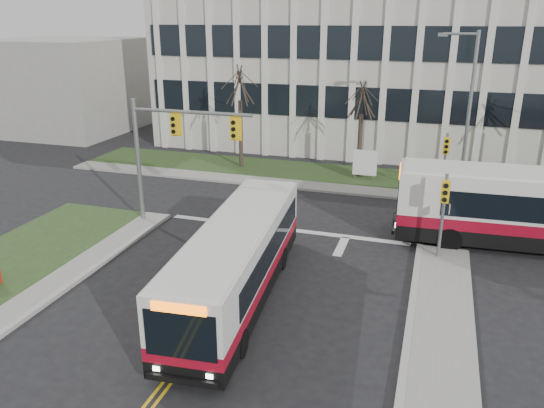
{
  "coord_description": "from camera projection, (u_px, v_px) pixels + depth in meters",
  "views": [
    {
      "loc": [
        6.63,
        -14.97,
        9.88
      ],
      "look_at": [
        -0.05,
        6.19,
        2.0
      ],
      "focal_mm": 35.0,
      "sensor_mm": 36.0,
      "label": 1
    }
  ],
  "objects": [
    {
      "name": "mast_arm_signal",
      "position": [
        167.0,
        141.0,
        25.24
      ],
      "size": [
        6.11,
        0.38,
        6.2
      ],
      "color": "slate",
      "rests_on": "ground"
    },
    {
      "name": "tree_mid",
      "position": [
        362.0,
        102.0,
        32.79
      ],
      "size": [
        1.8,
        1.8,
        6.82
      ],
      "color": "#42352B",
      "rests_on": "ground"
    },
    {
      "name": "sidewalk_cross",
      "position": [
        401.0,
        195.0,
        30.85
      ],
      "size": [
        44.0,
        1.6,
        0.14
      ],
      "primitive_type": "cube",
      "color": "#9E9B93",
      "rests_on": "ground"
    },
    {
      "name": "building_lawn",
      "position": [
        405.0,
        181.0,
        33.37
      ],
      "size": [
        44.0,
        5.0,
        0.12
      ],
      "primitive_type": "cube",
      "color": "#2C421C",
      "rests_on": "ground"
    },
    {
      "name": "ground",
      "position": [
        220.0,
        314.0,
        18.64
      ],
      "size": [
        120.0,
        120.0,
        0.0
      ],
      "primitive_type": "plane",
      "color": "black",
      "rests_on": "ground"
    },
    {
      "name": "bus_main",
      "position": [
        238.0,
        262.0,
        19.23
      ],
      "size": [
        3.27,
        11.07,
        2.91
      ],
      "primitive_type": null,
      "rotation": [
        0.0,
        0.0,
        0.08
      ],
      "color": "silver",
      "rests_on": "ground"
    },
    {
      "name": "office_building",
      "position": [
        422.0,
        68.0,
        42.17
      ],
      "size": [
        40.0,
        16.0,
        12.0
      ],
      "primitive_type": "cube",
      "color": "#B9B6AB",
      "rests_on": "ground"
    },
    {
      "name": "signal_pole_far",
      "position": [
        445.0,
        156.0,
        29.59
      ],
      "size": [
        0.34,
        0.39,
        3.8
      ],
      "color": "slate",
      "rests_on": "ground"
    },
    {
      "name": "directory_sign",
      "position": [
        365.0,
        163.0,
        33.26
      ],
      "size": [
        1.5,
        0.12,
        2.0
      ],
      "color": "slate",
      "rests_on": "ground"
    },
    {
      "name": "signal_pole_near",
      "position": [
        444.0,
        205.0,
        21.96
      ],
      "size": [
        0.34,
        0.39,
        3.8
      ],
      "color": "slate",
      "rests_on": "ground"
    },
    {
      "name": "streetlight",
      "position": [
        466.0,
        106.0,
        29.18
      ],
      "size": [
        2.15,
        0.25,
        9.2
      ],
      "color": "slate",
      "rests_on": "ground"
    },
    {
      "name": "building_annex",
      "position": [
        65.0,
        85.0,
        48.05
      ],
      "size": [
        12.0,
        12.0,
        8.0
      ],
      "primitive_type": "cube",
      "color": "#9E9B93",
      "rests_on": "ground"
    },
    {
      "name": "tree_left",
      "position": [
        240.0,
        87.0,
        34.67
      ],
      "size": [
        1.8,
        1.8,
        7.7
      ],
      "color": "#42352B",
      "rests_on": "ground"
    }
  ]
}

